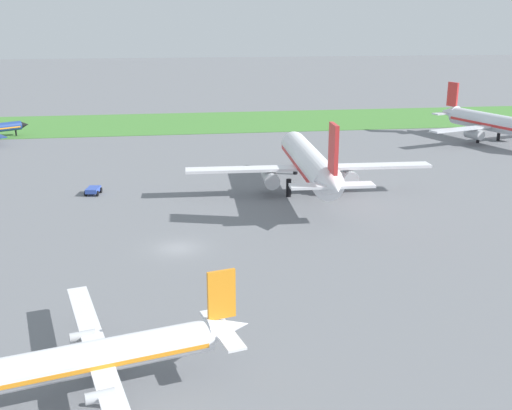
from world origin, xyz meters
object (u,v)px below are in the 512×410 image
at_px(airplane_midfield_jet, 310,163).
at_px(baggage_cart_midfield, 93,190).
at_px(airplane_parked_jet_far, 494,123).
at_px(airplane_foreground_turboprop, 100,356).

relative_size(airplane_midfield_jet, baggage_cart_midfield, 12.03).
bearing_deg(airplane_midfield_jet, airplane_parked_jet_far, -52.93).
height_order(airplane_midfield_jet, airplane_parked_jet_far, airplane_midfield_jet).
relative_size(airplane_parked_jet_far, baggage_cart_midfield, 10.31).
bearing_deg(airplane_foreground_turboprop, baggage_cart_midfield, -97.67).
distance_m(airplane_midfield_jet, airplane_parked_jet_far, 49.82).
distance_m(airplane_midfield_jet, airplane_foreground_turboprop, 47.31).
xyz_separation_m(airplane_midfield_jet, airplane_foreground_turboprop, (-22.59, -41.54, -1.57)).
xyz_separation_m(airplane_parked_jet_far, baggage_cart_midfield, (-68.57, -24.73, -2.99)).
distance_m(airplane_foreground_turboprop, airplane_parked_jet_far, 94.52).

